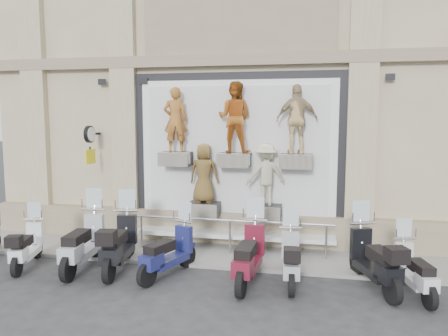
% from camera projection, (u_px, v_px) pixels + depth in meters
% --- Properties ---
extents(ground, '(90.00, 90.00, 0.00)m').
position_uv_depth(ground, '(211.00, 287.00, 8.79)').
color(ground, '#2A2A2C').
rests_on(ground, ground).
extents(sidewalk, '(16.00, 2.20, 0.08)m').
position_uv_depth(sidewalk, '(231.00, 253.00, 10.83)').
color(sidewalk, '#989590').
rests_on(sidewalk, ground).
extents(building, '(14.00, 8.60, 12.00)m').
position_uv_depth(building, '(258.00, 40.00, 14.90)').
color(building, '#C4B58F').
rests_on(building, ground).
extents(shop_vitrine, '(5.60, 0.88, 4.30)m').
position_uv_depth(shop_vitrine, '(239.00, 155.00, 11.17)').
color(shop_vitrine, black).
rests_on(shop_vitrine, ground).
extents(guard_rail, '(5.06, 0.10, 0.93)m').
position_uv_depth(guard_rail, '(230.00, 238.00, 10.68)').
color(guard_rail, '#9EA0A5').
rests_on(guard_rail, ground).
extents(clock_sign_bracket, '(0.10, 0.80, 1.02)m').
position_uv_depth(clock_sign_bracket, '(90.00, 140.00, 11.64)').
color(clock_sign_bracket, black).
rests_on(clock_sign_bracket, ground).
extents(scooter_b, '(0.95, 1.79, 1.39)m').
position_uv_depth(scooter_b, '(27.00, 237.00, 9.90)').
color(scooter_b, white).
rests_on(scooter_b, ground).
extents(scooter_c, '(0.82, 2.18, 1.73)m').
position_uv_depth(scooter_c, '(83.00, 232.00, 9.74)').
color(scooter_c, '#9FA2AC').
rests_on(scooter_c, ground).
extents(scooter_d, '(0.92, 2.18, 1.72)m').
position_uv_depth(scooter_d, '(119.00, 233.00, 9.67)').
color(scooter_d, black).
rests_on(scooter_d, ground).
extents(scooter_e, '(1.15, 1.96, 1.53)m').
position_uv_depth(scooter_e, '(168.00, 242.00, 9.29)').
color(scooter_e, navy).
rests_on(scooter_e, ground).
extents(scooter_f, '(0.71, 2.09, 1.68)m').
position_uv_depth(scooter_f, '(249.00, 244.00, 8.90)').
color(scooter_f, '#5D0F21').
rests_on(scooter_f, ground).
extents(scooter_g, '(0.66, 1.83, 1.46)m').
position_uv_depth(scooter_g, '(291.00, 249.00, 8.89)').
color(scooter_g, '#9EA0A5').
rests_on(scooter_g, ground).
extents(scooter_h, '(1.23, 2.13, 1.66)m').
position_uv_depth(scooter_h, '(375.00, 248.00, 8.63)').
color(scooter_h, black).
rests_on(scooter_h, ground).
extents(scooter_i, '(0.86, 1.76, 1.38)m').
position_uv_depth(scooter_i, '(415.00, 261.00, 8.31)').
color(scooter_i, silver).
rests_on(scooter_i, ground).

